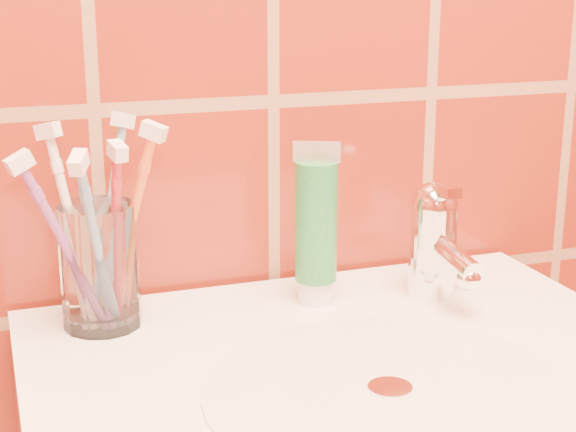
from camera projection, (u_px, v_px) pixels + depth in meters
name	position (u px, v px, depth m)	size (l,w,h in m)	color
glass_tumbler	(100.00, 266.00, 0.82)	(0.07, 0.07, 0.12)	white
toothpaste_tube	(316.00, 229.00, 0.87)	(0.05, 0.04, 0.16)	white
faucet	(435.00, 236.00, 0.89)	(0.05, 0.11, 0.12)	white
toothbrush_0	(115.00, 238.00, 0.80)	(0.03, 0.06, 0.19)	#AB2431
toothbrush_1	(130.00, 227.00, 0.81)	(0.07, 0.06, 0.20)	orange
toothbrush_2	(73.00, 229.00, 0.81)	(0.05, 0.05, 0.20)	white
toothbrush_3	(97.00, 247.00, 0.77)	(0.05, 0.09, 0.19)	#6991BB
toothbrush_4	(66.00, 247.00, 0.78)	(0.09, 0.05, 0.18)	#8C499D
toothbrush_5	(109.00, 219.00, 0.83)	(0.07, 0.06, 0.20)	#76A7D2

